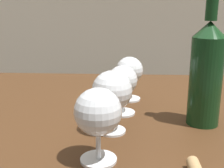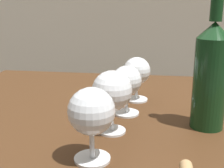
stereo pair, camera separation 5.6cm
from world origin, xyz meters
TOP-DOWN VIEW (x-y plane):
  - dining_table at (0.00, 0.00)m, footprint 1.12×0.77m
  - wine_glass_white at (-0.06, -0.27)m, footprint 0.08×0.08m
  - wine_glass_amber at (-0.04, -0.15)m, footprint 0.09×0.09m
  - wine_glass_rose at (-0.02, -0.03)m, footprint 0.07×0.07m
  - wine_glass_port at (0.00, 0.08)m, footprint 0.08×0.08m
  - wine_bottle at (0.17, -0.09)m, footprint 0.07×0.07m

SIDE VIEW (x-z plane):
  - dining_table at x=0.00m, z-range 0.27..1.03m
  - wine_glass_port at x=0.00m, z-range 0.78..0.91m
  - wine_glass_rose at x=-0.02m, z-range 0.78..0.91m
  - wine_glass_white at x=-0.06m, z-range 0.78..0.92m
  - wine_glass_amber at x=-0.04m, z-range 0.78..0.92m
  - wine_bottle at x=0.17m, z-range 0.73..1.04m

